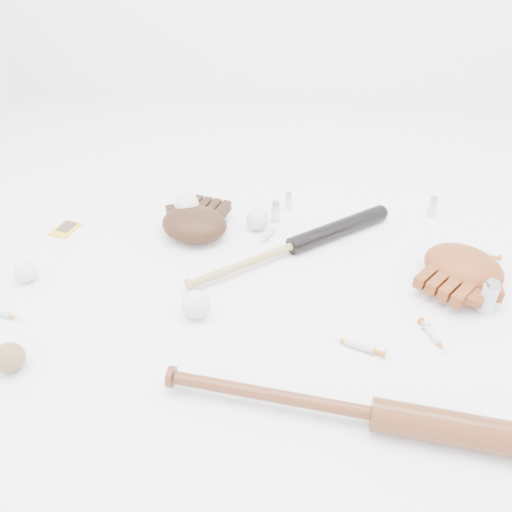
# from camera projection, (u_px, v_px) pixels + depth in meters

# --- Properties ---
(bat_dark) EXTENTS (0.66, 0.53, 0.06)m
(bat_dark) POSITION_uv_depth(u_px,v_px,m) (293.00, 246.00, 1.59)
(bat_dark) COLOR black
(bat_dark) RESTS_ON ground
(bat_wood) EXTENTS (1.01, 0.19, 0.07)m
(bat_wood) POSITION_uv_depth(u_px,v_px,m) (376.00, 414.00, 1.08)
(bat_wood) COLOR brown
(bat_wood) RESTS_ON ground
(glove_dark) EXTENTS (0.32, 0.32, 0.10)m
(glove_dark) POSITION_uv_depth(u_px,v_px,m) (194.00, 224.00, 1.66)
(glove_dark) COLOR #321B0E
(glove_dark) RESTS_ON ground
(glove_tan) EXTENTS (0.39, 0.39, 0.10)m
(glove_tan) POSITION_uv_depth(u_px,v_px,m) (463.00, 267.00, 1.47)
(glove_tan) COLOR brown
(glove_tan) RESTS_ON ground
(trading_card) EXTENTS (0.09, 0.11, 0.01)m
(trading_card) POSITION_uv_depth(u_px,v_px,m) (66.00, 229.00, 1.72)
(trading_card) COLOR gold
(trading_card) RESTS_ON ground
(pedestal) EXTENTS (0.10, 0.10, 0.04)m
(pedestal) POSITION_uv_depth(u_px,v_px,m) (189.00, 220.00, 1.73)
(pedestal) COLOR white
(pedestal) RESTS_ON ground
(baseball_on_pedestal) EXTENTS (0.08, 0.08, 0.08)m
(baseball_on_pedestal) POSITION_uv_depth(u_px,v_px,m) (187.00, 204.00, 1.70)
(baseball_on_pedestal) COLOR silver
(baseball_on_pedestal) RESTS_ON pedestal
(baseball_left) EXTENTS (0.06, 0.06, 0.06)m
(baseball_left) POSITION_uv_depth(u_px,v_px,m) (25.00, 272.00, 1.48)
(baseball_left) COLOR silver
(baseball_left) RESTS_ON ground
(baseball_upper) EXTENTS (0.08, 0.08, 0.08)m
(baseball_upper) POSITION_uv_depth(u_px,v_px,m) (257.00, 219.00, 1.70)
(baseball_upper) COLOR silver
(baseball_upper) RESTS_ON ground
(baseball_mid) EXTENTS (0.08, 0.08, 0.08)m
(baseball_mid) POSITION_uv_depth(u_px,v_px,m) (196.00, 304.00, 1.36)
(baseball_mid) COLOR silver
(baseball_mid) RESTS_ON ground
(baseball_aged) EXTENTS (0.07, 0.07, 0.07)m
(baseball_aged) POSITION_uv_depth(u_px,v_px,m) (9.00, 358.00, 1.21)
(baseball_aged) COLOR brown
(baseball_aged) RESTS_ON ground
(syringe_0) EXTENTS (0.14, 0.06, 0.02)m
(syringe_0) POSITION_uv_depth(u_px,v_px,m) (1.00, 313.00, 1.37)
(syringe_0) COLOR #ADBCC6
(syringe_0) RESTS_ON ground
(syringe_1) EXTENTS (0.16, 0.08, 0.02)m
(syringe_1) POSITION_uv_depth(u_px,v_px,m) (359.00, 346.00, 1.27)
(syringe_1) COLOR #ADBCC6
(syringe_1) RESTS_ON ground
(syringe_2) EXTENTS (0.07, 0.13, 0.02)m
(syringe_2) POSITION_uv_depth(u_px,v_px,m) (270.00, 234.00, 1.69)
(syringe_2) COLOR #ADBCC6
(syringe_2) RESTS_ON ground
(syringe_3) EXTENTS (0.08, 0.14, 0.02)m
(syringe_3) POSITION_uv_depth(u_px,v_px,m) (432.00, 335.00, 1.31)
(syringe_3) COLOR #ADBCC6
(syringe_3) RESTS_ON ground
(syringe_4) EXTENTS (0.15, 0.04, 0.02)m
(syringe_4) POSITION_uv_depth(u_px,v_px,m) (480.00, 255.00, 1.59)
(syringe_4) COLOR #ADBCC6
(syringe_4) RESTS_ON ground
(vial_0) EXTENTS (0.02, 0.02, 0.07)m
(vial_0) POSITION_uv_depth(u_px,v_px,m) (289.00, 200.00, 1.82)
(vial_0) COLOR silver
(vial_0) RESTS_ON ground
(vial_1) EXTENTS (0.03, 0.03, 0.07)m
(vial_1) POSITION_uv_depth(u_px,v_px,m) (432.00, 207.00, 1.77)
(vial_1) COLOR silver
(vial_1) RESTS_ON ground
(vial_2) EXTENTS (0.03, 0.03, 0.08)m
(vial_2) POSITION_uv_depth(u_px,v_px,m) (276.00, 212.00, 1.74)
(vial_2) COLOR silver
(vial_2) RESTS_ON ground
(vial_3) EXTENTS (0.04, 0.04, 0.10)m
(vial_3) POSITION_uv_depth(u_px,v_px,m) (489.00, 297.00, 1.36)
(vial_3) COLOR silver
(vial_3) RESTS_ON ground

